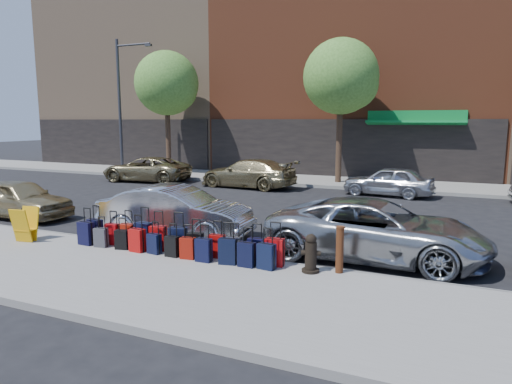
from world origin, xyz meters
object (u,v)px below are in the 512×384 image
at_px(streetlight, 122,98).
at_px(car_near_2, 376,230).
at_px(tree_center, 344,79).
at_px(car_far_2, 388,181).
at_px(car_far_1, 248,173).
at_px(suitcase_front_5, 178,240).
at_px(bollard, 340,249).
at_px(display_rack, 25,225).
at_px(car_near_1, 176,211).
at_px(tree_left, 169,85).
at_px(fire_hydrant, 311,254).
at_px(car_near_0, 19,199).
at_px(car_far_0, 146,169).

distance_m(streetlight, car_near_2, 21.19).
height_order(tree_center, car_far_2, tree_center).
height_order(car_near_2, car_far_1, car_near_2).
xyz_separation_m(suitcase_front_5, car_far_1, (-3.41, 11.51, 0.26)).
relative_size(bollard, car_far_2, 0.26).
bearing_deg(car_far_1, tree_center, 130.21).
xyz_separation_m(display_rack, car_near_1, (3.02, 2.55, 0.14)).
relative_size(car_far_1, car_far_2, 1.27).
xyz_separation_m(bollard, car_far_1, (-7.34, 11.41, 0.05)).
distance_m(tree_left, car_far_2, 14.31).
bearing_deg(display_rack, streetlight, 111.28).
distance_m(tree_center, fire_hydrant, 15.45).
bearing_deg(tree_center, streetlight, -177.02).
distance_m(tree_left, car_near_1, 15.87).
bearing_deg(tree_left, car_far_2, -11.21).
distance_m(tree_left, car_near_2, 19.49).
bearing_deg(tree_center, car_near_0, -123.23).
distance_m(tree_left, fire_hydrant, 20.16).
bearing_deg(streetlight, car_near_1, -45.54).
bearing_deg(bollard, fire_hydrant, -160.33).
xyz_separation_m(tree_center, bollard, (3.30, -14.19, -4.75)).
bearing_deg(car_near_1, car_far_2, -30.60).
distance_m(fire_hydrant, car_far_1, 13.44).
xyz_separation_m(suitcase_front_5, bollard, (3.93, 0.10, 0.20)).
distance_m(suitcase_front_5, car_far_1, 12.00).
bearing_deg(car_far_0, tree_center, 101.69).
relative_size(tree_center, car_near_0, 1.84).
bearing_deg(car_near_0, tree_left, 11.17).
relative_size(tree_left, car_far_1, 1.47).
bearing_deg(display_rack, car_far_1, 76.46).
bearing_deg(tree_center, car_far_0, -164.00).
height_order(fire_hydrant, display_rack, display_rack).
relative_size(tree_center, car_near_2, 1.40).
height_order(tree_center, car_far_0, tree_center).
relative_size(car_near_0, car_far_0, 0.81).
relative_size(car_near_1, car_far_2, 1.14).
bearing_deg(car_near_2, fire_hydrant, 154.11).
height_order(display_rack, car_far_2, car_far_2).
bearing_deg(car_far_2, fire_hydrant, 6.30).
height_order(car_far_0, car_far_1, car_far_1).
bearing_deg(car_far_0, car_far_1, 86.86).
bearing_deg(tree_left, streetlight, -166.61).
relative_size(car_near_0, car_near_2, 0.76).
distance_m(tree_left, bollard, 20.36).
relative_size(tree_center, bollard, 7.28).
xyz_separation_m(car_far_1, car_far_2, (6.78, 0.16, -0.05)).
bearing_deg(display_rack, car_near_2, 7.26).
bearing_deg(car_near_1, suitcase_front_5, -150.85).
bearing_deg(display_rack, car_far_0, 103.89).
xyz_separation_m(bollard, display_rack, (-8.21, -0.84, -0.07)).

